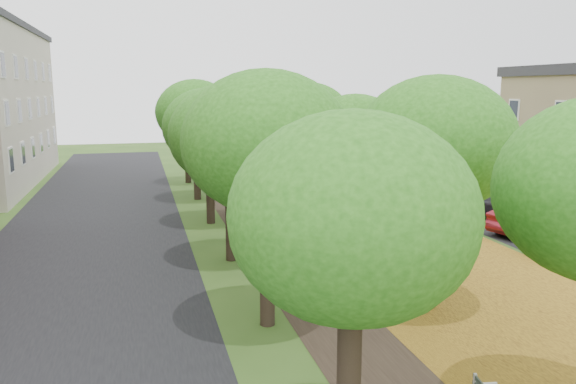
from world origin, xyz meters
TOP-DOWN VIEW (x-y plane):
  - street_asphalt at (-7.50, 15.00)m, footprint 8.00×70.00m
  - footpath at (0.00, 15.00)m, footprint 3.20×70.00m
  - leaf_verge at (5.00, 15.00)m, footprint 7.50×70.00m
  - parking_lot at (13.50, 16.00)m, footprint 9.00×16.00m
  - tree_row_west at (-2.20, 15.00)m, footprint 4.08×34.08m
  - tree_row_east at (2.60, 15.00)m, footprint 4.08×34.08m
  - car_red at (11.23, 12.53)m, footprint 4.64×2.75m
  - car_grey at (11.00, 15.96)m, footprint 5.15×2.26m
  - car_white at (11.23, 19.98)m, footprint 5.38×3.64m

SIDE VIEW (x-z plane):
  - street_asphalt at x=-7.50m, z-range 0.00..0.01m
  - parking_lot at x=13.50m, z-range 0.00..0.01m
  - footpath at x=0.00m, z-range 0.00..0.01m
  - leaf_verge at x=5.00m, z-range 0.00..0.01m
  - car_white at x=11.23m, z-range 0.00..1.37m
  - car_red at x=11.23m, z-range 0.00..1.44m
  - car_grey at x=11.00m, z-range 0.00..1.47m
  - tree_row_west at x=-2.20m, z-range 1.40..7.72m
  - tree_row_east at x=2.60m, z-range 1.40..7.72m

